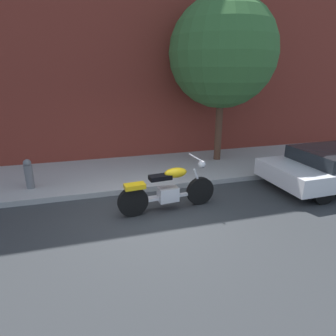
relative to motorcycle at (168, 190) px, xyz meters
name	(u,v)px	position (x,y,z in m)	size (l,w,h in m)	color
ground_plane	(152,218)	(-0.44, -0.28, -0.48)	(60.00, 60.00, 0.00)	#303335
sidewalk	(131,172)	(-0.44, 2.59, -0.41)	(21.23, 2.96, 0.14)	#A4A4A4
building_facade	(117,32)	(-0.44, 4.32, 3.68)	(21.23, 0.50, 8.32)	maroon
motorcycle	(168,190)	(0.00, 0.00, 0.00)	(2.26, 0.70, 1.16)	black
street_tree	(223,53)	(2.58, 2.93, 3.02)	(3.30, 3.30, 5.16)	brown
fire_hydrant	(29,176)	(-3.11, 1.87, -0.03)	(0.20, 0.20, 0.91)	slate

